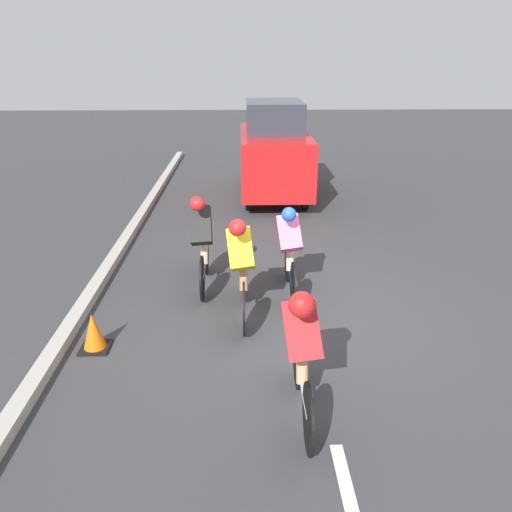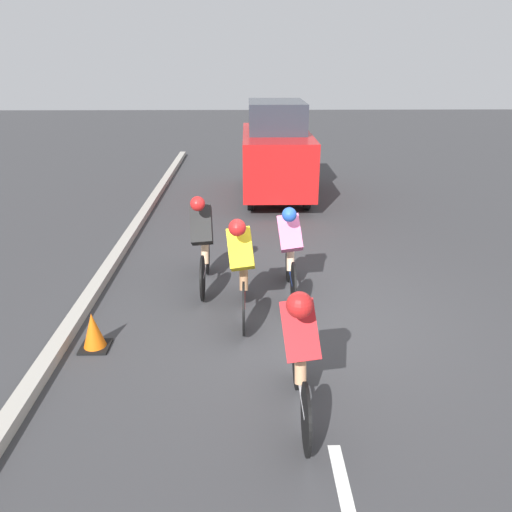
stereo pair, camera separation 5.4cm
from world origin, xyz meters
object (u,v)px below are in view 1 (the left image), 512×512
at_px(traffic_cone, 93,332).
at_px(support_car, 274,151).
at_px(cyclist_black, 202,240).
at_px(cyclist_red, 302,349).
at_px(cyclist_pink, 290,249).
at_px(cyclist_yellow, 242,266).

bearing_deg(traffic_cone, support_car, -110.05).
xyz_separation_m(cyclist_black, traffic_cone, (1.25, 1.77, -0.58)).
relative_size(cyclist_red, traffic_cone, 3.40).
xyz_separation_m(cyclist_pink, cyclist_red, (0.14, 2.85, 0.06)).
xyz_separation_m(cyclist_red, traffic_cone, (2.44, -1.39, -0.59)).
bearing_deg(cyclist_pink, support_car, -91.16).
bearing_deg(traffic_cone, cyclist_black, -125.20).
relative_size(cyclist_yellow, cyclist_red, 1.03).
xyz_separation_m(cyclist_pink, cyclist_black, (1.33, -0.31, 0.05)).
bearing_deg(cyclist_red, cyclist_pink, -92.82).
bearing_deg(cyclist_red, cyclist_black, -69.34).
xyz_separation_m(cyclist_black, cyclist_red, (-1.19, 3.16, 0.01)).
height_order(cyclist_pink, cyclist_red, cyclist_red).
bearing_deg(traffic_cone, cyclist_yellow, -157.75).
relative_size(cyclist_black, cyclist_yellow, 0.99).
relative_size(support_car, traffic_cone, 7.96).
relative_size(cyclist_black, support_car, 0.43).
xyz_separation_m(cyclist_red, support_car, (-0.26, -8.79, 0.36)).
bearing_deg(support_car, cyclist_yellow, 82.79).
relative_size(cyclist_pink, cyclist_red, 1.02).
height_order(cyclist_red, traffic_cone, cyclist_red).
height_order(cyclist_black, traffic_cone, cyclist_black).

